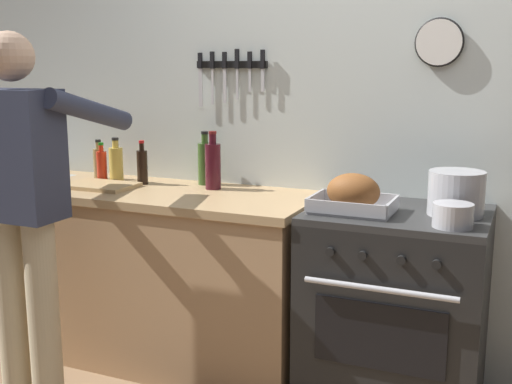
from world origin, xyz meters
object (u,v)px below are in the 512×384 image
person_cook (23,197)px  roasting_pan (353,195)px  saucepan (453,215)px  stove (395,310)px  cutting_board (100,185)px  bottle_cooking_oil (116,164)px  bottle_soy_sauce (142,166)px  stock_pot (456,193)px  bottle_wine_red (213,165)px  bottle_hot_sauce (102,165)px  bottle_olive_oil (205,162)px  bottle_vinegar (99,163)px

person_cook → roasting_pan: bearing=-63.2°
saucepan → roasting_pan: bearing=166.5°
stove → person_cook: (-1.53, -0.60, 0.50)m
cutting_board → bottle_cooking_oil: 0.19m
person_cook → bottle_soy_sauce: (0.15, 0.70, 0.04)m
cutting_board → bottle_soy_sauce: bearing=48.5°
saucepan → bottle_cooking_oil: size_ratio=0.65×
person_cook → stock_pot: person_cook is taller
stove → bottle_cooking_oil: bottle_cooking_oil is taller
roasting_pan → bottle_wine_red: 0.82m
saucepan → bottle_hot_sauce: bearing=171.1°
stove → roasting_pan: (-0.18, -0.09, 0.52)m
roasting_pan → bottle_hot_sauce: (-1.45, 0.19, 0.01)m
stove → stock_pot: stock_pot is taller
stove → bottle_olive_oil: bottle_olive_oil is taller
roasting_pan → bottle_soy_sauce: (-1.19, 0.20, 0.02)m
stove → bottle_hot_sauce: bottle_hot_sauce is taller
bottle_vinegar → cutting_board: bearing=-52.4°
roasting_pan → bottle_olive_oil: bottle_olive_oil is taller
bottle_olive_oil → bottle_wine_red: (0.10, -0.10, 0.01)m
saucepan → bottle_hot_sauce: (-1.87, 0.29, 0.04)m
stove → stock_pot: size_ratio=3.89×
stock_pot → person_cook: bearing=-160.5°
cutting_board → bottle_vinegar: 0.27m
roasting_pan → bottle_cooking_oil: 1.37m
roasting_pan → bottle_hot_sauce: bottle_hot_sauce is taller
person_cook → saucepan: person_cook is taller
roasting_pan → bottle_wine_red: bottle_wine_red is taller
cutting_board → bottle_cooking_oil: bearing=94.3°
bottle_soy_sauce → saucepan: bearing=-10.6°
bottle_olive_oil → stove: bearing=-12.3°
bottle_cooking_oil → person_cook: bearing=-89.5°
cutting_board → bottle_soy_sauce: (0.15, 0.17, 0.09)m
saucepan → bottle_hot_sauce: size_ratio=0.74×
bottle_olive_oil → roasting_pan: bearing=-20.2°
cutting_board → bottle_olive_oil: bottle_olive_oil is taller
bottle_olive_oil → bottle_vinegar: (-0.61, -0.09, -0.03)m
person_cook → bottle_hot_sauce: bearing=14.3°
bottle_hot_sauce → bottle_cooking_oil: bottle_cooking_oil is taller
bottle_olive_oil → bottle_vinegar: bearing=-171.9°
roasting_pan → cutting_board: size_ratio=0.98×
stove → person_cook: 1.72m
bottle_soy_sauce → bottle_cooking_oil: bearing=-177.6°
stove → bottle_hot_sauce: (-1.63, 0.10, 0.54)m
bottle_olive_oil → bottle_wine_red: size_ratio=0.95×
saucepan → bottle_wine_red: bearing=164.8°
stove → stock_pot: 0.59m
bottle_cooking_oil → bottle_vinegar: bottle_cooking_oil is taller
bottle_hot_sauce → bottle_cooking_oil: bearing=2.0°
bottle_vinegar → stove: bearing=-4.9°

